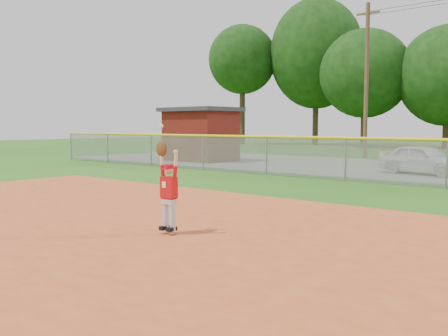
# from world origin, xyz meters

# --- Properties ---
(ground) EXTENTS (120.00, 120.00, 0.00)m
(ground) POSITION_xyz_m (0.00, 0.00, 0.00)
(ground) COLOR #275914
(ground) RESTS_ON ground
(clay_infield) EXTENTS (24.00, 16.00, 0.04)m
(clay_infield) POSITION_xyz_m (0.00, -3.00, 0.02)
(clay_infield) COLOR #B44820
(clay_infield) RESTS_ON ground
(car_white_a) EXTENTS (3.66, 2.05, 1.18)m
(car_white_a) POSITION_xyz_m (-1.97, 13.91, 0.62)
(car_white_a) COLOR silver
(car_white_a) RESTS_ON parking_strip
(utility_shed) EXTENTS (3.94, 3.10, 2.90)m
(utility_shed) POSITION_xyz_m (-13.86, 14.06, 1.48)
(utility_shed) COLOR #53130B
(utility_shed) RESTS_ON ground
(outfield_fence) EXTENTS (40.06, 0.10, 1.55)m
(outfield_fence) POSITION_xyz_m (0.00, 10.00, 0.88)
(outfield_fence) COLOR gray
(outfield_fence) RESTS_ON ground
(ballplayer) EXTENTS (0.52, 0.22, 1.86)m
(ballplayer) POSITION_xyz_m (-1.82, 0.08, 0.88)
(ballplayer) COLOR silver
(ballplayer) RESTS_ON ground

